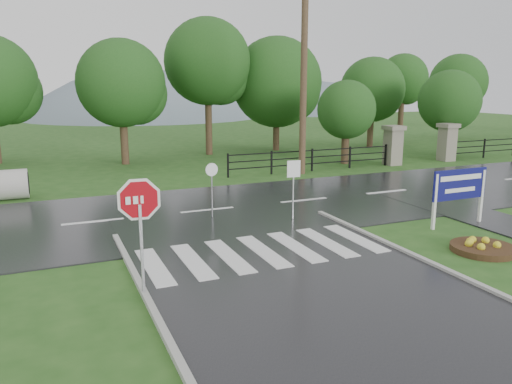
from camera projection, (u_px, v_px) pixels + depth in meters
name	position (u px, v px, depth m)	size (l,w,h in m)	color
ground	(373.00, 335.00, 9.23)	(120.00, 120.00, 0.00)	#26501A
main_road	(207.00, 211.00, 18.21)	(90.00, 8.00, 0.04)	black
crosswalk	(263.00, 251.00, 13.71)	(6.50, 2.80, 0.02)	silver
pillar_west	(393.00, 144.00, 28.35)	(1.00, 1.00, 2.24)	gray
pillar_east	(447.00, 141.00, 29.89)	(1.00, 1.00, 2.24)	gray
fence_west	(312.00, 158.00, 26.43)	(9.58, 0.08, 1.20)	black
hills	(117.00, 225.00, 72.25)	(102.00, 48.00, 48.00)	slate
treeline	(154.00, 158.00, 31.17)	(83.20, 5.20, 10.00)	#184314
stop_sign	(140.00, 210.00, 10.52)	(1.24, 0.12, 2.80)	#939399
estate_billboard	(460.00, 187.00, 16.03)	(2.16, 0.09, 1.89)	silver
flower_bed	(483.00, 247.00, 13.81)	(1.74, 1.74, 0.35)	#332111
reg_sign_small	(293.00, 178.00, 16.62)	(0.46, 0.09, 2.07)	#939399
reg_sign_round	(212.00, 183.00, 16.97)	(0.45, 0.08, 1.94)	#939399
utility_pole_east	(304.00, 72.00, 24.71)	(1.79, 0.35, 10.07)	#473523
entrance_tree_left	(347.00, 110.00, 28.44)	(3.34, 3.34, 4.78)	#3D2B1C
entrance_tree_right	(449.00, 101.00, 31.28)	(3.85, 3.85, 5.42)	#3D2B1C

